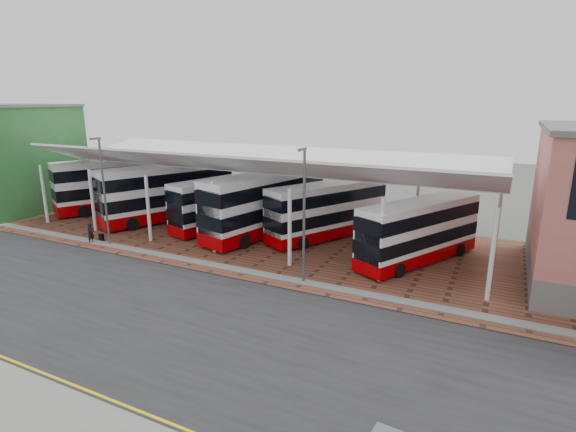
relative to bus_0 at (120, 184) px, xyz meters
name	(u,v)px	position (x,y,z in m)	size (l,w,h in m)	color
ground	(214,321)	(22.00, -15.25, -2.52)	(140.00, 140.00, 0.00)	#4C4F49
road	(202,330)	(22.00, -16.25, -2.51)	(120.00, 14.00, 0.02)	black
forecourt	(341,250)	(24.00, -2.25, -2.49)	(72.00, 16.00, 0.06)	brown
north_kerb	(273,277)	(22.00, -9.05, -2.45)	(120.00, 0.80, 0.14)	slate
yellow_line_near	(101,403)	(22.00, -22.25, -2.50)	(120.00, 0.12, 0.01)	#D1B308
yellow_line_far	(107,398)	(22.00, -21.95, -2.50)	(120.00, 0.12, 0.01)	#D1B308
canopy	(252,163)	(16.00, -1.31, 3.27)	(37.00, 11.63, 7.07)	silver
shop_green	(23,159)	(-8.00, -4.27, 2.60)	(6.40, 10.20, 10.22)	#2E6A30
lamp_west	(104,189)	(8.00, -8.97, 1.84)	(0.16, 0.90, 8.07)	#4F5156
lamp_east	(304,213)	(24.00, -8.97, 1.84)	(0.16, 0.90, 8.07)	#4F5156
bus_0	(120,184)	(0.00, 0.00, 0.00)	(8.10, 11.91, 4.96)	white
bus_1	(167,193)	(6.99, -1.22, 0.00)	(7.49, 12.10, 4.96)	white
bus_2	(226,203)	(13.02, -0.75, -0.36)	(5.21, 10.51, 4.23)	white
bus_3	(265,204)	(17.07, -1.13, -0.01)	(5.45, 12.28, 4.93)	white
bus_4	(327,211)	(21.91, 0.10, -0.31)	(6.97, 10.43, 4.32)	white
bus_5	(419,232)	(29.38, -2.26, -0.40)	(6.61, 10.06, 4.16)	white
pedestrian	(91,233)	(6.45, -9.25, -1.68)	(0.57, 0.37, 1.56)	black
suitcase	(102,238)	(6.74, -8.56, -2.17)	(0.35, 0.25, 0.59)	black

